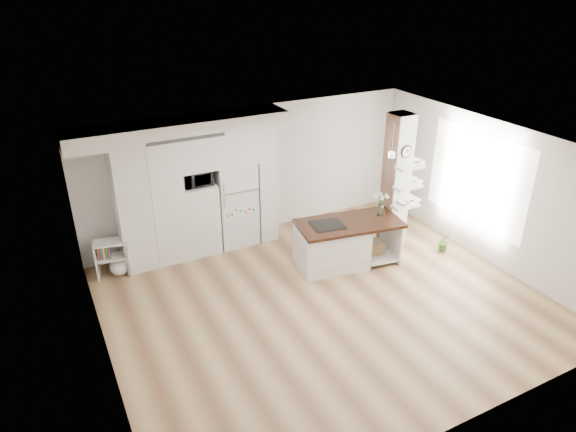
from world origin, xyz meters
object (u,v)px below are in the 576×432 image
refrigerator (235,203)px  bookshelf (115,260)px  floor_plant_a (444,241)px  kitchen_island (337,243)px

refrigerator → bookshelf: bearing=-175.6°
floor_plant_a → refrigerator: bearing=147.2°
refrigerator → floor_plant_a: refrigerator is taller
kitchen_island → bookshelf: 4.10m
bookshelf → floor_plant_a: bearing=-7.5°
bookshelf → floor_plant_a: bookshelf is taller
kitchen_island → bookshelf: size_ratio=2.92×
bookshelf → kitchen_island: bearing=-10.4°
kitchen_island → bookshelf: (-3.80, 1.55, -0.15)m
kitchen_island → floor_plant_a: kitchen_island is taller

